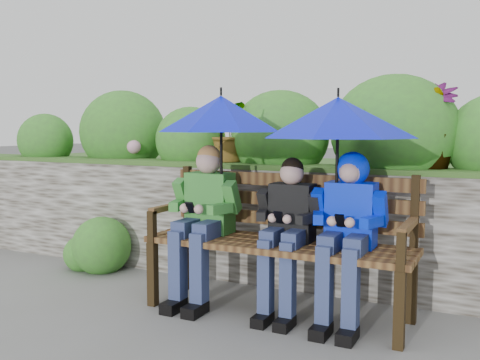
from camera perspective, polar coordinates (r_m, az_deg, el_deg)
The scene contains 8 objects.
ground at distance 4.15m, azimuth -0.63°, elevation -13.31°, with size 60.00×60.00×0.00m, color #5E5E59.
garden_backdrop at distance 5.46m, azimuth 6.89°, elevation -2.22°, with size 8.00×2.88×1.82m.
park_bench at distance 3.92m, azimuth 4.42°, elevation -5.59°, with size 1.94×0.57×1.03m.
boy_left at distance 4.08m, azimuth -3.95°, elevation -3.69°, with size 0.52×0.60×1.21m.
boy_middle at distance 3.80m, azimuth 5.07°, elevation -4.89°, with size 0.46×0.53×1.13m.
boy_right at distance 3.67m, azimuth 11.41°, elevation -4.37°, with size 0.49×0.60×1.18m.
umbrella_left at distance 3.99m, azimuth -2.03°, elevation 7.07°, with size 0.94×0.94×0.89m.
umbrella_right at distance 3.66m, azimuth 10.39°, elevation 6.57°, with size 1.05×1.05×0.84m.
Camera 1 is at (1.78, -3.49, 1.35)m, focal length 40.00 mm.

